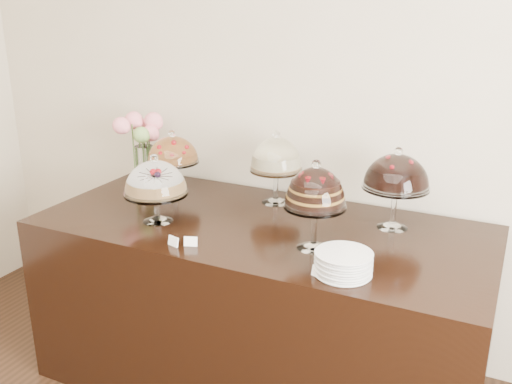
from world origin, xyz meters
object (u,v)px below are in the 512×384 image
at_px(cake_stand_dark_choco, 397,175).
at_px(plate_stack, 343,263).
at_px(cake_stand_cheesecake, 276,158).
at_px(display_counter, 260,305).
at_px(cake_stand_fruit_tart, 173,153).
at_px(flower_vase, 142,137).
at_px(cake_stand_choco_layer, 315,191).
at_px(cake_stand_sugar_sponge, 155,181).

bearing_deg(cake_stand_dark_choco, plate_stack, -96.32).
bearing_deg(plate_stack, cake_stand_cheesecake, 131.80).
xyz_separation_m(display_counter, cake_stand_fruit_tart, (-0.64, 0.21, 0.68)).
distance_m(flower_vase, plate_stack, 1.62).
bearing_deg(plate_stack, cake_stand_fruit_tart, 154.62).
height_order(cake_stand_choco_layer, cake_stand_fruit_tart, cake_stand_choco_layer).
bearing_deg(cake_stand_dark_choco, flower_vase, 176.37).
bearing_deg(cake_stand_choco_layer, cake_stand_sugar_sponge, -177.39).
xyz_separation_m(cake_stand_sugar_sponge, flower_vase, (-0.46, 0.52, 0.05)).
bearing_deg(flower_vase, cake_stand_sugar_sponge, -48.51).
bearing_deg(display_counter, cake_stand_fruit_tart, 161.53).
xyz_separation_m(cake_stand_sugar_sponge, cake_stand_fruit_tart, (-0.17, 0.40, 0.03)).
bearing_deg(cake_stand_choco_layer, display_counter, 155.59).
xyz_separation_m(cake_stand_choco_layer, plate_stack, (0.20, -0.19, -0.22)).
distance_m(cake_stand_choco_layer, cake_stand_dark_choco, 0.47).
bearing_deg(cake_stand_dark_choco, cake_stand_sugar_sponge, -158.31).
relative_size(cake_stand_sugar_sponge, plate_stack, 1.52).
bearing_deg(cake_stand_cheesecake, cake_stand_sugar_sponge, -129.72).
bearing_deg(display_counter, plate_stack, -32.82).
height_order(display_counter, flower_vase, flower_vase).
height_order(display_counter, cake_stand_dark_choco, cake_stand_dark_choco).
xyz_separation_m(cake_stand_cheesecake, flower_vase, (-0.88, 0.02, 0.01)).
relative_size(cake_stand_choco_layer, plate_stack, 1.80).
distance_m(cake_stand_dark_choco, plate_stack, 0.62).
bearing_deg(cake_stand_sugar_sponge, plate_stack, -8.68).
xyz_separation_m(display_counter, plate_stack, (0.53, -0.34, 0.50)).
xyz_separation_m(cake_stand_dark_choco, flower_vase, (-1.53, 0.10, -0.00)).
bearing_deg(cake_stand_cheesecake, cake_stand_choco_layer, -50.04).
bearing_deg(display_counter, cake_stand_choco_layer, -24.41).
height_order(cake_stand_dark_choco, cake_stand_fruit_tart, cake_stand_dark_choco).
xyz_separation_m(display_counter, flower_vase, (-0.93, 0.33, 0.71)).
relative_size(cake_stand_cheesecake, cake_stand_fruit_tart, 1.10).
relative_size(cake_stand_fruit_tart, plate_stack, 1.60).
xyz_separation_m(cake_stand_choco_layer, cake_stand_fruit_tart, (-0.97, 0.36, -0.03)).
bearing_deg(cake_stand_dark_choco, cake_stand_choco_layer, -123.85).
relative_size(cake_stand_dark_choco, cake_stand_fruit_tart, 1.11).
height_order(cake_stand_sugar_sponge, cake_stand_choco_layer, cake_stand_choco_layer).
distance_m(cake_stand_choco_layer, flower_vase, 1.35).
xyz_separation_m(cake_stand_cheesecake, cake_stand_fruit_tart, (-0.58, -0.10, -0.02)).
distance_m(cake_stand_cheesecake, flower_vase, 0.88).
distance_m(cake_stand_choco_layer, cake_stand_cheesecake, 0.61).
height_order(cake_stand_dark_choco, plate_stack, cake_stand_dark_choco).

